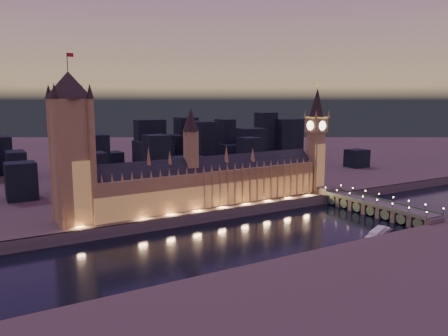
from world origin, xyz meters
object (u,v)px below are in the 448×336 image
elizabeth_tower (316,130)px  river_boat (378,233)px  palace_of_westminster (213,182)px  westminster_bridge (371,206)px  victoria_tower (72,141)px

elizabeth_tower → river_boat: 132.21m
palace_of_westminster → westminster_bridge: 131.15m
palace_of_westminster → elizabeth_tower: 115.97m
elizabeth_tower → river_boat: (-40.74, -109.07, -62.65)m
elizabeth_tower → westminster_bridge: (2.34, -65.36, -58.22)m
palace_of_westminster → victoria_tower: victoria_tower is taller
westminster_bridge → victoria_tower: bearing=163.5°
palace_of_westminster → river_boat: size_ratio=4.96×
westminster_bridge → river_boat: westminster_bridge is taller
victoria_tower → westminster_bridge: 237.21m
victoria_tower → elizabeth_tower: (218.00, -0.00, -0.50)m
victoria_tower → westminster_bridge: victoria_tower is taller
palace_of_westminster → elizabeth_tower: (109.63, 0.18, 37.83)m
elizabeth_tower → westminster_bridge: 87.56m
victoria_tower → elizabeth_tower: 218.00m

